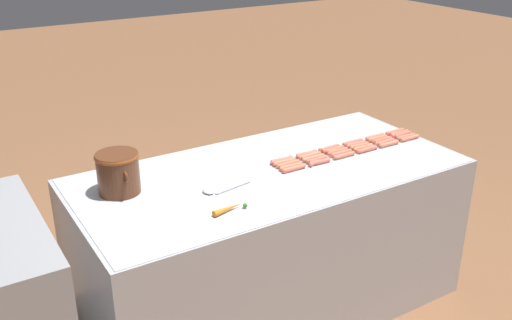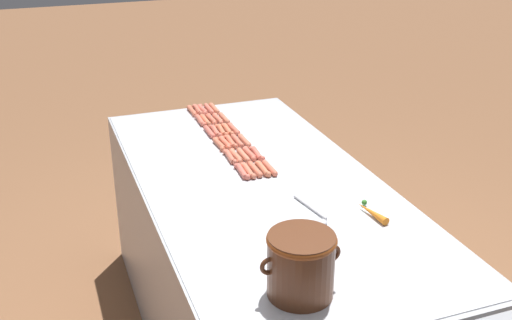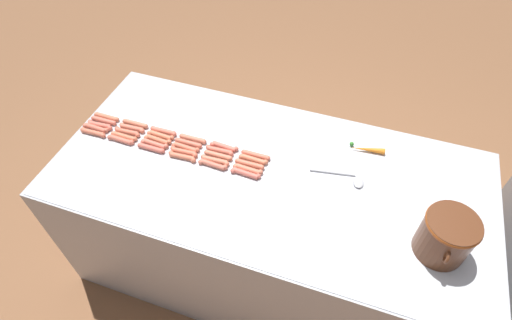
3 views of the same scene
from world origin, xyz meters
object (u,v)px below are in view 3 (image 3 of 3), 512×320
object	(u,v)px
hot_dog_29	(246,173)
bean_pot	(447,235)
hot_dog_19	(124,136)
hot_dog_28	(213,165)
hot_dog_2	(163,131)
hot_dog_13	(127,132)
hot_dog_11	(253,159)
serving_spoon	(350,179)
hot_dog_16	(218,155)
hot_dog_26	(151,148)
carrot	(367,149)
hot_dog_17	(250,164)
hot_dog_5	(256,155)
hot_dog_24	(93,133)
hot_dog_23	(248,169)
hot_dog_25	(121,140)
hot_dog_7	(132,128)
hot_dog_3	(193,139)
hot_dog_15	(186,147)
hot_dog_14	(158,140)
hot_dog_27	(182,157)
hot_dog_4	(224,147)
hot_dog_20	(154,144)
hot_dog_8	(161,135)
hot_dog_12	(100,125)
hot_dog_9	(188,143)
hot_dog_18	(96,128)
hot_dog_1	(135,124)
hot_dog_22	(215,160)
hot_dog_10	(220,150)
hot_dog_21	(184,152)
hot_dog_6	(104,121)

from	to	relation	value
hot_dog_29	bean_pot	xyz separation A→B (m)	(0.12, 0.90, 0.10)
hot_dog_19	hot_dog_28	size ratio (longest dim) A/B	1.00
hot_dog_2	hot_dog_13	bearing A→B (deg)	-69.17
hot_dog_11	serving_spoon	xyz separation A→B (m)	(-0.04, 0.48, -0.01)
hot_dog_16	hot_dog_26	world-z (taller)	same
carrot	hot_dog_17	bearing A→B (deg)	-61.64
hot_dog_5	hot_dog_24	world-z (taller)	same
hot_dog_23	hot_dog_25	size ratio (longest dim) A/B	1.00
hot_dog_7	hot_dog_19	size ratio (longest dim) A/B	1.00
hot_dog_5	hot_dog_7	distance (m)	0.69
hot_dog_3	hot_dog_25	distance (m)	0.38
hot_dog_15	hot_dog_29	world-z (taller)	same
serving_spoon	hot_dog_29	bearing A→B (deg)	-74.47
hot_dog_5	hot_dog_14	xyz separation A→B (m)	(0.07, -0.52, 0.00)
hot_dog_23	hot_dog_24	distance (m)	0.87
hot_dog_27	serving_spoon	distance (m)	0.84
hot_dog_4	hot_dog_20	xyz separation A→B (m)	(0.10, -0.35, 0.00)
hot_dog_7	hot_dog_29	xyz separation A→B (m)	(0.10, 0.69, 0.00)
hot_dog_3	hot_dog_8	bearing A→B (deg)	-79.08
hot_dog_12	hot_dog_24	xyz separation A→B (m)	(0.06, -0.00, 0.00)
hot_dog_9	hot_dog_11	distance (m)	0.36
hot_dog_29	hot_dog_26	bearing A→B (deg)	-89.98
serving_spoon	hot_dog_2	bearing A→B (deg)	-89.85
hot_dog_4	hot_dog_19	size ratio (longest dim) A/B	1.00
hot_dog_18	hot_dog_25	xyz separation A→B (m)	(0.03, 0.17, 0.00)
hot_dog_26	hot_dog_4	bearing A→B (deg)	110.72
hot_dog_14	bean_pot	distance (m)	1.43
hot_dog_7	hot_dog_15	xyz separation A→B (m)	(0.04, 0.34, 0.00)
hot_dog_1	hot_dog_19	world-z (taller)	same
hot_dog_13	hot_dog_7	bearing A→B (deg)	167.79
hot_dog_1	hot_dog_8	size ratio (longest dim) A/B	1.00
hot_dog_19	hot_dog_29	size ratio (longest dim) A/B	1.00
hot_dog_9	hot_dog_24	xyz separation A→B (m)	(0.10, -0.51, 0.00)
hot_dog_18	hot_dog_29	xyz separation A→B (m)	(0.03, 0.87, 0.00)
hot_dog_11	hot_dog_25	world-z (taller)	same
hot_dog_4	serving_spoon	bearing A→B (deg)	90.21
hot_dog_7	hot_dog_12	size ratio (longest dim) A/B	1.00
hot_dog_16	hot_dog_29	bearing A→B (deg)	68.89
hot_dog_14	bean_pot	world-z (taller)	bean_pot
hot_dog_5	hot_dog_15	size ratio (longest dim) A/B	1.00
hot_dog_11	hot_dog_12	xyz separation A→B (m)	(0.04, -0.87, 0.00)
hot_dog_17	hot_dog_22	xyz separation A→B (m)	(0.03, -0.17, 0.00)
hot_dog_10	bean_pot	xyz separation A→B (m)	(0.22, 1.08, 0.10)
hot_dog_28	hot_dog_25	bearing A→B (deg)	-90.09
hot_dog_26	hot_dog_9	bearing A→B (deg)	120.15
hot_dog_21	hot_dog_24	distance (m)	0.52
hot_dog_1	hot_dog_6	world-z (taller)	same
hot_dog_19	hot_dog_18	bearing A→B (deg)	-91.85
hot_dog_21	hot_dog_29	bearing A→B (deg)	84.71
hot_dog_13	hot_dog_26	bearing A→B (deg)	70.15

